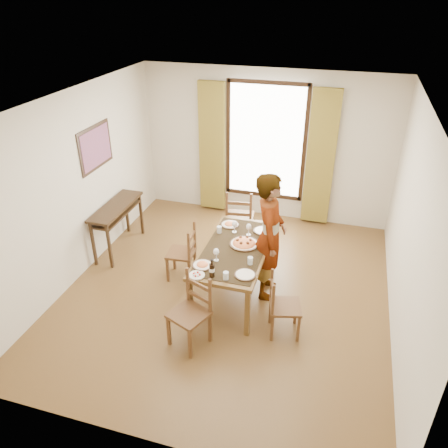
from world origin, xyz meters
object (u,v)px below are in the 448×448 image
(console_table, at_px, (116,212))
(man, at_px, (270,237))
(dining_table, at_px, (235,252))
(pasta_platter, at_px, (244,242))

(console_table, distance_m, man, 2.63)
(dining_table, bearing_deg, console_table, 164.32)
(man, height_order, pasta_platter, man)
(console_table, xyz_separation_m, dining_table, (2.15, -0.60, 0.00))
(dining_table, distance_m, man, 0.52)
(pasta_platter, bearing_deg, man, 8.29)
(console_table, relative_size, man, 0.65)
(console_table, bearing_deg, pasta_platter, -12.57)
(dining_table, height_order, man, man)
(dining_table, xyz_separation_m, pasta_platter, (0.10, 0.10, 0.12))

